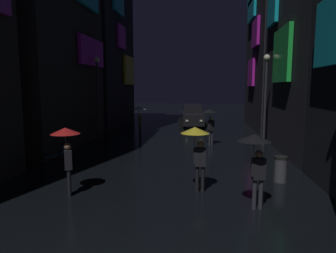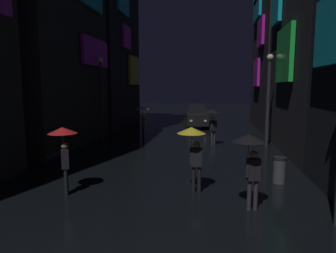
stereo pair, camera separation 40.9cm
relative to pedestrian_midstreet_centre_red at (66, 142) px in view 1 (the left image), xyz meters
name	(u,v)px [view 1 (the left image)]	position (x,y,z in m)	size (l,w,h in m)	color
building_left_far	(99,50)	(-4.83, 16.86, 4.88)	(4.25, 8.52, 13.08)	#232328
building_right_mid	(323,30)	(10.14, 7.86, 4.56)	(4.25, 8.53, 12.46)	#232328
building_right_far	(280,32)	(10.13, 17.00, 6.06)	(4.25, 8.80, 15.43)	black
pedestrian_midstreet_centre_red	(66,142)	(0.00, 0.00, 0.00)	(0.90, 0.90, 2.12)	black
pedestrian_far_right_clear	(139,113)	(0.01, 10.51, 0.00)	(0.90, 0.90, 2.12)	black
pedestrian_near_crossing_black	(255,150)	(5.61, -0.53, 0.00)	(0.90, 0.90, 2.12)	#2D2D38
pedestrian_midstreet_left_yellow	(197,141)	(4.00, 0.69, 0.00)	(0.90, 0.90, 2.12)	black
pedestrian_foreground_left_black	(210,117)	(4.55, 8.61, 0.00)	(0.90, 0.90, 2.12)	#2D2D38
bicycle_parked_at_storefront	(55,159)	(-1.95, 2.90, -1.28)	(0.46, 1.79, 0.96)	black
car_distant	(192,116)	(3.20, 16.60, -0.74)	(2.58, 4.30, 1.92)	black
streetlamp_left_far	(98,88)	(-2.35, 9.31, 1.61)	(0.36, 0.36, 5.21)	#2D2D33
streetlamp_right_far	(266,89)	(7.65, 8.92, 1.59)	(0.36, 0.36, 5.17)	#2D2D33
trash_bin	(280,169)	(6.95, 2.11, -1.20)	(0.46, 0.46, 0.93)	#3F3F47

